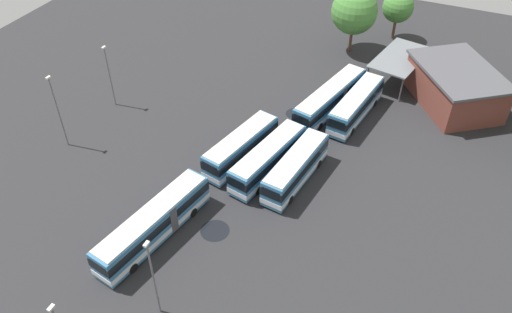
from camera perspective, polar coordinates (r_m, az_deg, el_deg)
ground_plane at (r=57.28m, az=1.23°, el=-1.50°), size 106.48×106.48×0.00m
bus_row0_slot1 at (r=65.91m, az=8.25°, el=6.39°), size 13.80×5.59×3.48m
bus_row0_slot2 at (r=65.19m, az=11.03°, el=5.61°), size 11.72×4.17×3.48m
bus_row1_slot0 at (r=57.45m, az=-1.66°, el=1.06°), size 11.05×4.84×3.48m
bus_row1_slot1 at (r=55.89m, az=1.35°, el=-0.25°), size 11.65×4.80×3.48m
bus_row1_slot2 at (r=54.87m, az=4.41°, el=-1.30°), size 10.92×3.90×3.48m
bus_row2_slot0 at (r=50.01m, az=-11.22°, el=-7.31°), size 13.81×5.02×3.48m
depot_building at (r=70.95m, az=21.24°, el=7.24°), size 15.19×14.39×5.07m
maintenance_shelter at (r=73.20m, az=15.72°, el=10.46°), size 10.74×7.26×3.69m
lamp_post_far_corner at (r=42.29m, az=-11.33°, el=-12.89°), size 0.56×0.28×8.80m
lamp_post_by_building at (r=67.43m, az=-15.95°, el=8.80°), size 0.56×0.28×8.37m
lamp_post_near_entrance at (r=61.76m, az=-21.12°, el=4.90°), size 0.56×0.28×9.28m
tree_northeast at (r=78.29m, az=10.85°, el=15.54°), size 6.70×6.70×9.62m
tree_east_edge at (r=83.79m, az=15.47°, el=15.66°), size 4.70×4.70×7.51m
puddle_centre_drain at (r=65.86m, az=4.40°, el=4.75°), size 2.53×2.53×0.01m
puddle_between_rows at (r=51.09m, az=-4.57°, el=-8.20°), size 2.89×2.89×0.01m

